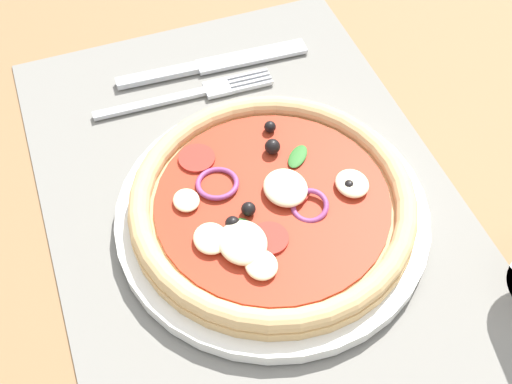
# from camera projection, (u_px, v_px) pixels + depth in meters

# --- Properties ---
(ground_plane) EXTENTS (1.90, 1.40, 0.02)m
(ground_plane) POSITION_uv_depth(u_px,v_px,m) (253.00, 213.00, 0.59)
(ground_plane) COLOR olive
(placemat) EXTENTS (0.51, 0.35, 0.00)m
(placemat) POSITION_uv_depth(u_px,v_px,m) (253.00, 204.00, 0.58)
(placemat) COLOR slate
(placemat) RESTS_ON ground_plane
(plate) EXTENTS (0.26, 0.26, 0.01)m
(plate) POSITION_uv_depth(u_px,v_px,m) (272.00, 215.00, 0.56)
(plate) COLOR silver
(plate) RESTS_ON placemat
(pizza) EXTENTS (0.24, 0.24, 0.03)m
(pizza) POSITION_uv_depth(u_px,v_px,m) (272.00, 203.00, 0.55)
(pizza) COLOR tan
(pizza) RESTS_ON plate
(fork) EXTENTS (0.02, 0.18, 0.00)m
(fork) POSITION_uv_depth(u_px,v_px,m) (194.00, 94.00, 0.66)
(fork) COLOR #B2B5BA
(fork) RESTS_ON placemat
(knife) EXTENTS (0.03, 0.20, 0.01)m
(knife) POSITION_uv_depth(u_px,v_px,m) (215.00, 64.00, 0.68)
(knife) COLOR #B2B5BA
(knife) RESTS_ON placemat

